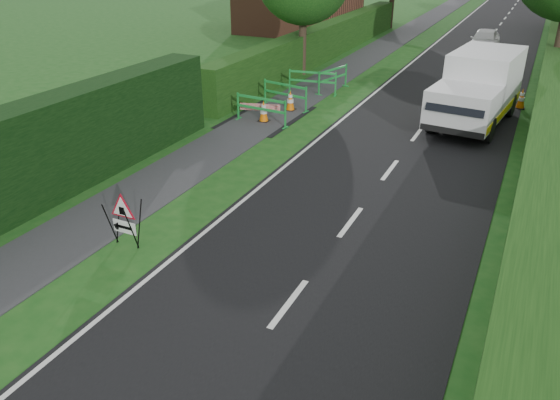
% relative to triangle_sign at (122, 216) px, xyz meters
% --- Properties ---
extents(ground, '(120.00, 120.00, 0.00)m').
position_rel_triangle_sign_xyz_m(ground, '(1.59, -1.37, -0.74)').
color(ground, '#174B15').
rests_on(ground, ground).
extents(road_surface, '(6.00, 90.00, 0.02)m').
position_rel_triangle_sign_xyz_m(road_surface, '(4.09, 33.63, -0.73)').
color(road_surface, black).
rests_on(road_surface, ground).
extents(footpath, '(2.00, 90.00, 0.02)m').
position_rel_triangle_sign_xyz_m(footpath, '(-1.41, 33.63, -0.73)').
color(footpath, '#2D2D30').
rests_on(footpath, ground).
extents(hedge_west_far, '(1.00, 24.00, 1.80)m').
position_rel_triangle_sign_xyz_m(hedge_west_far, '(-3.41, 20.63, -0.74)').
color(hedge_west_far, '#14380F').
rests_on(hedge_west_far, ground).
extents(hedge_east, '(1.20, 50.00, 1.50)m').
position_rel_triangle_sign_xyz_m(hedge_east, '(8.09, 14.63, -0.74)').
color(hedge_east, '#14380F').
rests_on(hedge_east, ground).
extents(triangle_sign, '(0.73, 0.73, 1.06)m').
position_rel_triangle_sign_xyz_m(triangle_sign, '(0.00, 0.00, 0.00)').
color(triangle_sign, black).
rests_on(triangle_sign, ground).
extents(works_van, '(2.69, 5.57, 2.45)m').
position_rel_triangle_sign_xyz_m(works_van, '(5.61, 12.29, 0.56)').
color(works_van, silver).
rests_on(works_van, ground).
extents(traffic_cone_0, '(0.38, 0.38, 0.79)m').
position_rel_triangle_sign_xyz_m(traffic_cone_0, '(6.28, 10.76, -0.35)').
color(traffic_cone_0, black).
rests_on(traffic_cone_0, ground).
extents(traffic_cone_1, '(0.38, 0.38, 0.79)m').
position_rel_triangle_sign_xyz_m(traffic_cone_1, '(6.33, 12.62, -0.35)').
color(traffic_cone_1, black).
rests_on(traffic_cone_1, ground).
extents(traffic_cone_2, '(0.38, 0.38, 0.79)m').
position_rel_triangle_sign_xyz_m(traffic_cone_2, '(7.01, 14.95, -0.35)').
color(traffic_cone_2, black).
rests_on(traffic_cone_2, ground).
extents(traffic_cone_3, '(0.38, 0.38, 0.79)m').
position_rel_triangle_sign_xyz_m(traffic_cone_3, '(-1.28, 9.14, -0.35)').
color(traffic_cone_3, black).
rests_on(traffic_cone_3, ground).
extents(traffic_cone_4, '(0.38, 0.38, 0.79)m').
position_rel_triangle_sign_xyz_m(traffic_cone_4, '(-0.99, 10.84, -0.35)').
color(traffic_cone_4, black).
rests_on(traffic_cone_4, ground).
extents(ped_barrier_0, '(2.08, 0.55, 1.00)m').
position_rel_triangle_sign_xyz_m(ped_barrier_0, '(-1.24, 8.88, -0.11)').
color(ped_barrier_0, '#1A9337').
rests_on(ped_barrier_0, ground).
extents(ped_barrier_1, '(2.09, 0.78, 1.00)m').
position_rel_triangle_sign_xyz_m(ped_barrier_1, '(-1.31, 11.04, -0.11)').
color(ped_barrier_1, '#1A9337').
rests_on(ped_barrier_1, ground).
extents(ped_barrier_2, '(2.09, 0.64, 1.00)m').
position_rel_triangle_sign_xyz_m(ped_barrier_2, '(-1.14, 13.41, -0.11)').
color(ped_barrier_2, '#1A9337').
rests_on(ped_barrier_2, ground).
extents(ped_barrier_3, '(0.86, 2.08, 1.00)m').
position_rel_triangle_sign_xyz_m(ped_barrier_3, '(-0.56, 14.32, -0.11)').
color(ped_barrier_3, '#1A9337').
rests_on(ped_barrier_3, ground).
extents(redwhite_plank, '(1.46, 0.44, 0.25)m').
position_rel_triangle_sign_xyz_m(redwhite_plank, '(-1.54, 9.36, -0.74)').
color(redwhite_plank, red).
rests_on(redwhite_plank, ground).
extents(hatchback_car, '(1.51, 3.73, 1.27)m').
position_rel_triangle_sign_xyz_m(hatchback_car, '(4.24, 26.37, -0.10)').
color(hatchback_car, white).
rests_on(hatchback_car, ground).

